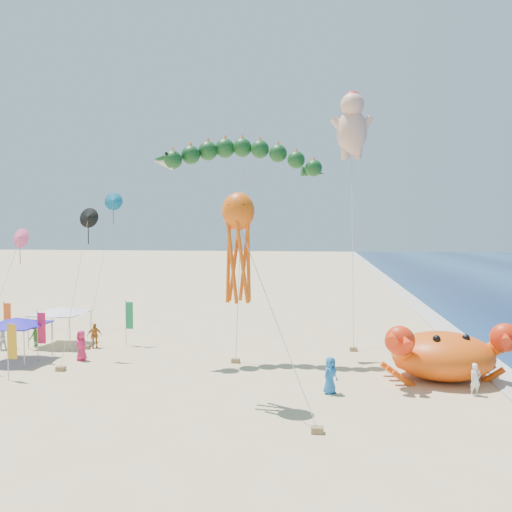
{
  "coord_description": "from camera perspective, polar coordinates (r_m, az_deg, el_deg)",
  "views": [
    {
      "loc": [
        2.23,
        -28.26,
        8.1
      ],
      "look_at": [
        -2.0,
        2.0,
        6.5
      ],
      "focal_mm": 35.0,
      "sensor_mm": 36.0,
      "label": 1
    }
  ],
  "objects": [
    {
      "name": "feather_flags",
      "position": [
        34.57,
        -22.5,
        -7.37
      ],
      "size": [
        8.68,
        8.75,
        3.2
      ],
      "color": "gray",
      "rests_on": "ground"
    },
    {
      "name": "octopus_kite",
      "position": [
        23.28,
        -1.99,
        1.89
      ],
      "size": [
        4.79,
        4.18,
        9.85
      ],
      "color": "#E9580C",
      "rests_on": "ground"
    },
    {
      "name": "dragon_kite",
      "position": [
        31.6,
        -1.78,
        10.76
      ],
      "size": [
        10.57,
        4.39,
        13.53
      ],
      "color": "#103B17",
      "rests_on": "ground"
    },
    {
      "name": "canopy_white",
      "position": [
        37.89,
        -21.46,
        -5.8
      ],
      "size": [
        3.6,
        3.6,
        2.71
      ],
      "color": "gray",
      "rests_on": "ground"
    },
    {
      "name": "crab_inflatable",
      "position": [
        29.18,
        20.58,
        -10.45
      ],
      "size": [
        7.31,
        5.69,
        3.2
      ],
      "color": "#E54D0C",
      "rests_on": "ground"
    },
    {
      "name": "foam_strip",
      "position": [
        30.98,
        26.7,
        -12.47
      ],
      "size": [
        320.0,
        320.0,
        0.0
      ],
      "primitive_type": "plane",
      "color": "silver",
      "rests_on": "ground"
    },
    {
      "name": "canopy_blue",
      "position": [
        34.37,
        -25.75,
        -6.78
      ],
      "size": [
        3.54,
        3.54,
        2.71
      ],
      "color": "gray",
      "rests_on": "ground"
    },
    {
      "name": "ground",
      "position": [
        29.48,
        3.4,
        -12.95
      ],
      "size": [
        320.0,
        320.0,
        0.0
      ],
      "primitive_type": "plane",
      "color": "#D1B784",
      "rests_on": "ground"
    },
    {
      "name": "cherub_kite",
      "position": [
        39.79,
        10.92,
        14.63
      ],
      "size": [
        2.3,
        6.56,
        18.57
      ],
      "color": "#F1AE93",
      "rests_on": "ground"
    },
    {
      "name": "small_kites",
      "position": [
        34.3,
        -22.37,
        1.39
      ],
      "size": [
        6.32,
        11.93,
        10.84
      ],
      "color": "black",
      "rests_on": "ground"
    },
    {
      "name": "beachgoers",
      "position": [
        32.73,
        -15.79,
        -9.88
      ],
      "size": [
        29.85,
        8.41,
        1.87
      ],
      "color": "silver",
      "rests_on": "ground"
    }
  ]
}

